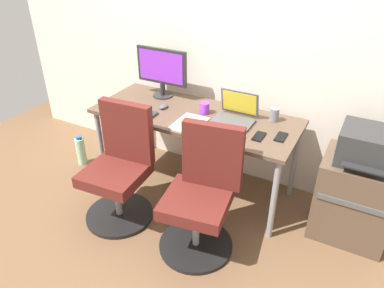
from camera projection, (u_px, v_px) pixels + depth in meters
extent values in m
plane|color=brown|center=(195.00, 186.00, 3.34)|extent=(5.28, 5.28, 0.00)
cube|color=silver|center=(219.00, 31.00, 3.00)|extent=(4.40, 0.04, 2.60)
cube|color=brown|center=(195.00, 116.00, 2.98)|extent=(1.68, 0.68, 0.03)
cylinder|color=gray|center=(101.00, 147.00, 3.27)|extent=(0.04, 0.04, 0.69)
cylinder|color=gray|center=(274.00, 200.00, 2.62)|extent=(0.04, 0.04, 0.69)
cylinder|color=gray|center=(139.00, 121.00, 3.70)|extent=(0.04, 0.04, 0.69)
cylinder|color=gray|center=(295.00, 161.00, 3.06)|extent=(0.04, 0.04, 0.69)
cylinder|color=black|center=(120.00, 214.00, 2.99)|extent=(0.54, 0.54, 0.03)
cylinder|color=gray|center=(118.00, 197.00, 2.89)|extent=(0.05, 0.05, 0.34)
cube|color=#591E19|center=(115.00, 174.00, 2.78)|extent=(0.47, 0.47, 0.09)
cube|color=#591E19|center=(127.00, 132.00, 2.77)|extent=(0.42, 0.10, 0.48)
cylinder|color=black|center=(196.00, 245.00, 2.70)|extent=(0.54, 0.54, 0.03)
cylinder|color=gray|center=(196.00, 226.00, 2.61)|extent=(0.05, 0.05, 0.34)
cube|color=#591E19|center=(196.00, 202.00, 2.50)|extent=(0.50, 0.50, 0.09)
cube|color=#591E19|center=(212.00, 156.00, 2.48)|extent=(0.43, 0.13, 0.48)
cube|color=brown|center=(354.00, 198.00, 2.69)|extent=(0.52, 0.44, 0.64)
cube|color=#4C4C4C|center=(353.00, 206.00, 2.47)|extent=(0.47, 0.01, 0.04)
cube|color=#2D2D2D|center=(369.00, 147.00, 2.46)|extent=(0.38, 0.34, 0.24)
cube|color=#262626|center=(363.00, 169.00, 2.34)|extent=(0.27, 0.06, 0.01)
cylinder|color=#A5D8B2|center=(81.00, 151.00, 3.59)|extent=(0.09, 0.09, 0.28)
cylinder|color=#2D59B2|center=(79.00, 138.00, 3.51)|extent=(0.06, 0.06, 0.03)
cylinder|color=#262626|center=(163.00, 95.00, 3.29)|extent=(0.18, 0.18, 0.01)
cylinder|color=#262626|center=(163.00, 89.00, 3.26)|extent=(0.04, 0.04, 0.11)
cube|color=#262626|center=(162.00, 66.00, 3.16)|extent=(0.48, 0.03, 0.31)
cube|color=purple|center=(161.00, 67.00, 3.14)|extent=(0.43, 0.00, 0.26)
cube|color=#4C4C51|center=(232.00, 122.00, 2.84)|extent=(0.31, 0.22, 0.02)
cube|color=#4C4C51|center=(240.00, 103.00, 2.88)|extent=(0.31, 0.05, 0.21)
cube|color=yellow|center=(239.00, 103.00, 2.87)|extent=(0.28, 0.04, 0.18)
cube|color=#2D2D2D|center=(137.00, 112.00, 2.99)|extent=(0.34, 0.12, 0.02)
cube|color=#B7B7B7|center=(221.00, 135.00, 2.66)|extent=(0.34, 0.12, 0.02)
ellipsoid|color=#2D2D2D|center=(109.00, 106.00, 3.07)|extent=(0.06, 0.10, 0.03)
ellipsoid|color=#515156|center=(164.00, 106.00, 3.07)|extent=(0.06, 0.10, 0.03)
cylinder|color=purple|center=(205.00, 108.00, 2.97)|extent=(0.08, 0.08, 0.09)
cylinder|color=slate|center=(274.00, 115.00, 2.85)|extent=(0.07, 0.07, 0.10)
cube|color=black|center=(281.00, 137.00, 2.64)|extent=(0.07, 0.14, 0.01)
cube|color=black|center=(259.00, 136.00, 2.65)|extent=(0.07, 0.14, 0.01)
cube|color=white|center=(189.00, 123.00, 2.82)|extent=(0.21, 0.30, 0.01)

